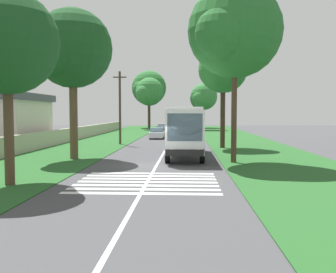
% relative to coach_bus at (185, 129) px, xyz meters
% --- Properties ---
extents(ground, '(160.00, 160.00, 0.00)m').
position_rel_coach_bus_xyz_m(ground, '(-5.39, 1.80, -2.15)').
color(ground, '#424244').
extents(grass_verge_left, '(120.00, 8.00, 0.04)m').
position_rel_coach_bus_xyz_m(grass_verge_left, '(9.61, 10.00, -2.13)').
color(grass_verge_left, '#235623').
rests_on(grass_verge_left, ground).
extents(grass_verge_right, '(120.00, 8.00, 0.04)m').
position_rel_coach_bus_xyz_m(grass_verge_right, '(9.61, -6.40, -2.13)').
color(grass_verge_right, '#235623').
rests_on(grass_verge_right, ground).
extents(centre_line, '(110.00, 0.16, 0.01)m').
position_rel_coach_bus_xyz_m(centre_line, '(9.61, 1.80, -2.14)').
color(centre_line, silver).
rests_on(centre_line, ground).
extents(coach_bus, '(11.16, 2.62, 3.73)m').
position_rel_coach_bus_xyz_m(coach_bus, '(0.00, 0.00, 0.00)').
color(coach_bus, white).
rests_on(coach_bus, ground).
extents(zebra_crossing, '(5.85, 6.80, 0.01)m').
position_rel_coach_bus_xyz_m(zebra_crossing, '(-11.13, 1.80, -2.14)').
color(zebra_crossing, silver).
rests_on(zebra_crossing, ground).
extents(trailing_car_0, '(4.30, 1.78, 1.43)m').
position_rel_coach_bus_xyz_m(trailing_car_0, '(20.73, 3.72, -1.48)').
color(trailing_car_0, silver).
rests_on(trailing_car_0, ground).
extents(trailing_car_1, '(4.30, 1.78, 1.43)m').
position_rel_coach_bus_xyz_m(trailing_car_1, '(27.06, 3.40, -1.48)').
color(trailing_car_1, black).
rests_on(trailing_car_1, ground).
extents(trailing_car_2, '(4.30, 1.78, 1.43)m').
position_rel_coach_bus_xyz_m(trailing_car_2, '(36.48, 3.90, -1.48)').
color(trailing_car_2, black).
rests_on(trailing_car_2, ground).
extents(trailing_car_3, '(4.30, 1.78, 1.43)m').
position_rel_coach_bus_xyz_m(trailing_car_3, '(43.61, 0.27, -1.48)').
color(trailing_car_3, gray).
rests_on(trailing_car_3, ground).
extents(roadside_tree_left_0, '(8.93, 7.59, 12.57)m').
position_rel_coach_bus_xyz_m(roadside_tree_left_0, '(56.51, 8.31, 6.47)').
color(roadside_tree_left_0, '#4C3826').
rests_on(roadside_tree_left_0, grass_verge_left).
extents(roadside_tree_left_1, '(6.63, 5.67, 10.75)m').
position_rel_coach_bus_xyz_m(roadside_tree_left_1, '(-1.95, 8.18, 5.63)').
color(roadside_tree_left_1, brown).
rests_on(roadside_tree_left_1, grass_verge_left).
extents(roadside_tree_left_2, '(5.93, 4.75, 8.88)m').
position_rel_coach_bus_xyz_m(roadside_tree_left_2, '(-12.19, 8.18, 4.24)').
color(roadside_tree_left_2, '#4C3826').
rests_on(roadside_tree_left_2, grass_verge_left).
extents(roadside_tree_left_3, '(6.73, 5.64, 10.33)m').
position_rel_coach_bus_xyz_m(roadside_tree_left_3, '(48.59, 7.43, 5.25)').
color(roadside_tree_left_3, '#3D2D1E').
rests_on(roadside_tree_left_3, grass_verge_left).
extents(roadside_tree_right_0, '(6.96, 6.21, 11.81)m').
position_rel_coach_bus_xyz_m(roadside_tree_right_0, '(-3.55, -3.14, 6.45)').
color(roadside_tree_right_0, '#4C3826').
rests_on(roadside_tree_right_0, grass_verge_right).
extents(roadside_tree_right_1, '(6.17, 5.14, 8.99)m').
position_rel_coach_bus_xyz_m(roadside_tree_right_1, '(45.95, -3.37, 4.16)').
color(roadside_tree_right_1, '#4C3826').
rests_on(roadside_tree_right_1, grass_verge_right).
extents(roadside_tree_right_2, '(6.45, 5.38, 9.21)m').
position_rel_coach_bus_xyz_m(roadside_tree_right_2, '(56.43, -3.47, 4.25)').
color(roadside_tree_right_2, '#3D2D1E').
rests_on(roadside_tree_right_2, grass_verge_right).
extents(roadside_tree_right_3, '(5.68, 4.66, 9.79)m').
position_rel_coach_bus_xyz_m(roadside_tree_right_3, '(7.31, -3.37, 5.20)').
color(roadside_tree_right_3, '#3D2D1E').
rests_on(roadside_tree_right_3, grass_verge_right).
extents(utility_pole, '(0.24, 1.40, 7.63)m').
position_rel_coach_bus_xyz_m(utility_pole, '(11.07, 6.89, 1.85)').
color(utility_pole, '#473828').
rests_on(utility_pole, grass_verge_left).
extents(roadside_wall, '(70.00, 0.40, 1.54)m').
position_rel_coach_bus_xyz_m(roadside_wall, '(14.61, 13.40, -1.33)').
color(roadside_wall, '#B2A893').
rests_on(roadside_wall, grass_verge_left).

